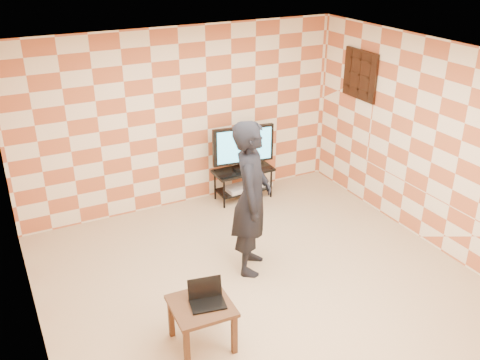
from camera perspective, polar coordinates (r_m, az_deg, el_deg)
name	(u,v)px	position (r m, az deg, el deg)	size (l,w,h in m)	color
floor	(262,285)	(6.57, 2.41, -11.14)	(5.00, 5.00, 0.00)	#C7B088
wall_back	(182,119)	(7.98, -6.21, 6.46)	(5.00, 0.02, 2.70)	beige
wall_front	(434,317)	(4.21, 20.00, -13.59)	(5.00, 0.02, 2.70)	beige
wall_left	(24,238)	(5.25, -22.03, -5.71)	(0.02, 5.00, 2.70)	beige
wall_right	(434,147)	(7.34, 19.96, 3.38)	(0.02, 5.00, 2.70)	beige
ceiling	(267,61)	(5.43, 2.93, 12.52)	(5.00, 5.00, 0.02)	white
wall_art	(360,75)	(8.22, 12.70, 10.90)	(0.04, 0.72, 0.72)	black
tv_stand	(243,177)	(8.39, 0.34, 0.30)	(0.94, 0.42, 0.50)	black
tv	(243,146)	(8.18, 0.36, 3.63)	(0.97, 0.22, 0.70)	black
dvd_player	(238,188)	(8.39, -0.17, -0.90)	(0.39, 0.28, 0.06)	#AFAFB1
game_console	(264,183)	(8.57, 2.61, -0.37)	(0.23, 0.17, 0.05)	silver
side_table	(202,311)	(5.53, -4.13, -13.81)	(0.62, 0.62, 0.50)	#3D2416
laptop	(207,298)	(5.47, -3.59, -12.44)	(0.39, 0.33, 0.23)	black
person	(251,198)	(6.39, 1.23, -1.96)	(0.71, 0.47, 1.95)	black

